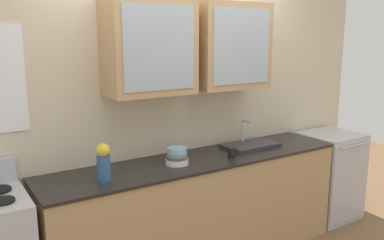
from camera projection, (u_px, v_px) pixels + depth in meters
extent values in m
cube|color=beige|center=(178.00, 98.00, 3.65)|extent=(4.32, 0.10, 2.81)
cube|color=tan|center=(149.00, 48.00, 3.17)|extent=(0.69, 0.35, 0.74)
cube|color=#9EADB7|center=(160.00, 48.00, 3.02)|extent=(0.59, 0.01, 0.62)
cube|color=tan|center=(229.00, 46.00, 3.58)|extent=(0.69, 0.35, 0.74)
cube|color=#9EADB7|center=(242.00, 47.00, 3.43)|extent=(0.59, 0.01, 0.62)
cube|color=tan|center=(199.00, 211.00, 3.56)|extent=(2.68, 0.58, 0.90)
cube|color=black|center=(199.00, 160.00, 3.46)|extent=(2.70, 0.60, 0.02)
cylinder|color=black|center=(3.00, 201.00, 2.56)|extent=(0.14, 0.14, 0.02)
cube|color=#2D2D30|center=(250.00, 145.00, 3.83)|extent=(0.52, 0.30, 0.03)
cylinder|color=silver|center=(243.00, 131.00, 3.91)|extent=(0.02, 0.02, 0.20)
cylinder|color=silver|center=(247.00, 121.00, 3.84)|extent=(0.02, 0.12, 0.02)
cylinder|color=white|center=(177.00, 161.00, 3.32)|extent=(0.19, 0.19, 0.04)
cylinder|color=#4C4C54|center=(177.00, 158.00, 3.31)|extent=(0.18, 0.18, 0.04)
cylinder|color=#669972|center=(177.00, 155.00, 3.30)|extent=(0.16, 0.16, 0.04)
cylinder|color=#8CB7E0|center=(177.00, 151.00, 3.30)|extent=(0.15, 0.15, 0.05)
cylinder|color=#33598C|center=(104.00, 168.00, 2.91)|extent=(0.10, 0.10, 0.19)
sphere|color=yellow|center=(103.00, 150.00, 2.89)|extent=(0.10, 0.10, 0.10)
cylinder|color=black|center=(232.00, 153.00, 3.48)|extent=(0.07, 0.07, 0.09)
torus|color=black|center=(236.00, 152.00, 3.50)|extent=(0.06, 0.01, 0.06)
cube|color=silver|center=(328.00, 175.00, 4.44)|extent=(0.58, 0.55, 0.93)
cube|color=silver|center=(350.00, 183.00, 4.21)|extent=(0.55, 0.01, 0.84)
cylinder|color=silver|center=(355.00, 145.00, 4.11)|extent=(0.44, 0.02, 0.02)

